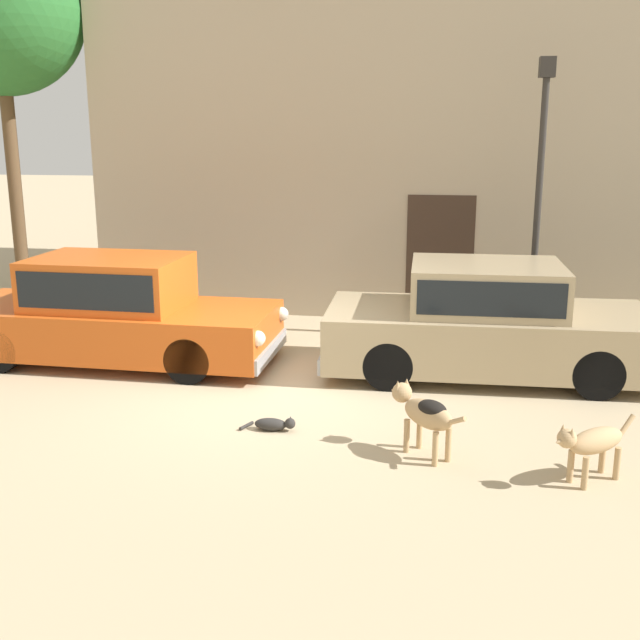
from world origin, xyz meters
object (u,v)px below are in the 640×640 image
(stray_dog_spotted, at_px, (424,412))
(street_lamp, at_px, (541,167))
(parked_sedan_nearest, at_px, (113,310))
(parked_sedan_second, at_px, (487,320))
(stray_cat, at_px, (274,424))
(stray_dog_tan, at_px, (592,442))

(stray_dog_spotted, bearing_deg, street_lamp, -63.46)
(parked_sedan_nearest, relative_size, street_lamp, 1.11)
(parked_sedan_second, height_order, stray_dog_spotted, parked_sedan_second)
(parked_sedan_second, height_order, stray_cat, parked_sedan_second)
(street_lamp, bearing_deg, stray_dog_spotted, -107.90)
(stray_cat, bearing_deg, stray_dog_spotted, -13.12)
(parked_sedan_second, relative_size, stray_dog_spotted, 5.44)
(parked_sedan_nearest, distance_m, street_lamp, 6.42)
(parked_sedan_nearest, relative_size, stray_dog_tan, 5.44)
(parked_sedan_nearest, height_order, stray_dog_tan, parked_sedan_nearest)
(stray_dog_tan, relative_size, street_lamp, 0.20)
(parked_sedan_second, distance_m, street_lamp, 2.69)
(parked_sedan_second, bearing_deg, stray_dog_spotted, -105.94)
(stray_dog_spotted, xyz_separation_m, stray_cat, (-1.61, 0.39, -0.39))
(stray_dog_spotted, relative_size, street_lamp, 0.19)
(stray_dog_spotted, height_order, street_lamp, street_lamp)
(stray_dog_spotted, bearing_deg, parked_sedan_nearest, 14.03)
(stray_dog_tan, xyz_separation_m, street_lamp, (-0.06, 4.90, 2.22))
(parked_sedan_second, distance_m, stray_cat, 3.39)
(stray_cat, bearing_deg, stray_dog_tan, -13.08)
(parked_sedan_nearest, distance_m, parked_sedan_second, 5.06)
(parked_sedan_nearest, distance_m, stray_dog_spotted, 5.04)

